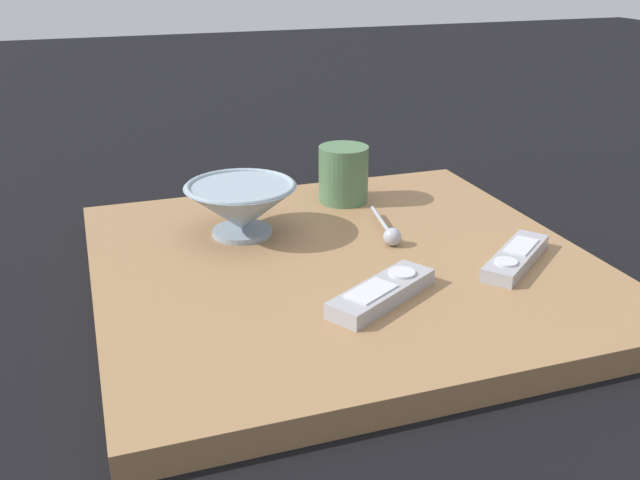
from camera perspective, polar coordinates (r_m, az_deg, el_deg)
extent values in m
plane|color=black|center=(1.01, 1.80, -3.20)|extent=(6.00, 6.00, 0.00)
cube|color=#936D47|center=(1.00, 1.81, -2.31)|extent=(0.67, 0.65, 0.03)
cylinder|color=#8C9EAD|center=(1.08, -6.23, 0.68)|extent=(0.09, 0.09, 0.01)
cone|color=#8C9EAD|center=(1.07, -6.31, 2.56)|extent=(0.17, 0.17, 0.07)
torus|color=#8C9EAD|center=(1.05, -6.39, 4.29)|extent=(0.16, 0.16, 0.01)
cylinder|color=#4C724C|center=(1.20, 1.88, 5.29)|extent=(0.08, 0.08, 0.09)
cylinder|color=#A3A5B2|center=(1.09, 4.92, 1.56)|extent=(0.02, 0.12, 0.01)
sphere|color=#A3A5B2|center=(1.03, 5.80, 0.25)|extent=(0.03, 0.03, 0.03)
cube|color=#9E9EA3|center=(1.01, 15.38, -1.36)|extent=(0.15, 0.14, 0.02)
cylinder|color=silver|center=(0.96, 14.64, -1.70)|extent=(0.03, 0.03, 0.00)
cube|color=silver|center=(1.02, 15.78, -0.43)|extent=(0.07, 0.07, 0.00)
cube|color=#9E9EA3|center=(0.88, 4.86, -4.26)|extent=(0.17, 0.13, 0.02)
cylinder|color=silver|center=(0.90, 6.56, -2.60)|extent=(0.03, 0.03, 0.00)
cube|color=silver|center=(0.86, 4.08, -4.08)|extent=(0.07, 0.06, 0.00)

